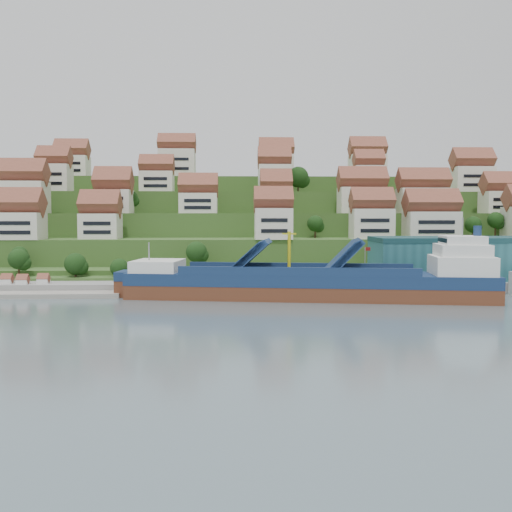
{
  "coord_description": "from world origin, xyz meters",
  "views": [
    {
      "loc": [
        -11.5,
        -116.65,
        17.14
      ],
      "look_at": [
        -6.39,
        14.0,
        8.0
      ],
      "focal_mm": 40.0,
      "sensor_mm": 36.0,
      "label": 1
    }
  ],
  "objects": [
    {
      "name": "hillside_village",
      "position": [
        -0.22,
        60.36,
        24.18
      ],
      "size": [
        157.61,
        62.02,
        29.65
      ],
      "color": "silver",
      "rests_on": "ground"
    },
    {
      "name": "pebble_beach",
      "position": [
        -58.0,
        12.0,
        0.5
      ],
      "size": [
        45.0,
        20.0,
        1.0
      ],
      "primitive_type": "cube",
      "color": "gray",
      "rests_on": "ground"
    },
    {
      "name": "hillside_trees",
      "position": [
        -10.91,
        47.39,
        17.82
      ],
      "size": [
        142.42,
        61.91,
        30.84
      ],
      "color": "#1B3E14",
      "rests_on": "ground"
    },
    {
      "name": "cargo_ship",
      "position": [
        5.9,
        0.07,
        3.2
      ],
      "size": [
        76.17,
        22.65,
        16.66
      ],
      "rotation": [
        0.0,
        0.0,
        -0.15
      ],
      "color": "brown",
      "rests_on": "ground"
    },
    {
      "name": "flagpole",
      "position": [
        18.11,
        10.0,
        6.88
      ],
      "size": [
        1.28,
        0.16,
        8.0
      ],
      "color": "gray",
      "rests_on": "quay"
    },
    {
      "name": "quay",
      "position": [
        20.0,
        15.0,
        1.1
      ],
      "size": [
        180.0,
        14.0,
        2.2
      ],
      "primitive_type": "cube",
      "color": "gray",
      "rests_on": "ground"
    },
    {
      "name": "hillside",
      "position": [
        0.0,
        103.55,
        10.66
      ],
      "size": [
        260.0,
        128.0,
        31.0
      ],
      "color": "#2D4C1E",
      "rests_on": "ground"
    },
    {
      "name": "beach_huts",
      "position": [
        -60.0,
        10.75,
        2.1
      ],
      "size": [
        14.4,
        3.7,
        2.2
      ],
      "color": "white",
      "rests_on": "pebble_beach"
    },
    {
      "name": "warehouse",
      "position": [
        52.0,
        17.0,
        7.2
      ],
      "size": [
        60.0,
        15.0,
        10.0
      ],
      "primitive_type": "cube",
      "color": "#27626A",
      "rests_on": "quay"
    },
    {
      "name": "ground",
      "position": [
        0.0,
        0.0,
        0.0
      ],
      "size": [
        300.0,
        300.0,
        0.0
      ],
      "primitive_type": "plane",
      "color": "slate",
      "rests_on": "ground"
    }
  ]
}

